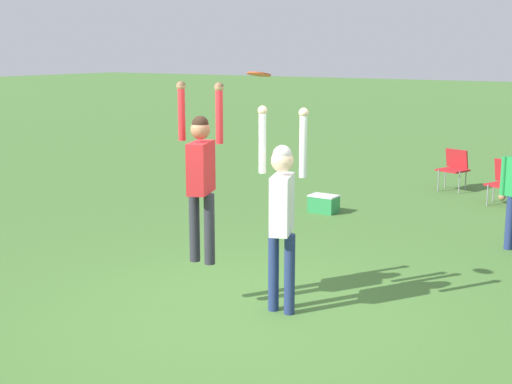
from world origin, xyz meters
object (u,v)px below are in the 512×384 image
cooler_box (324,204)px  person_jumping (201,169)px  camping_chair_1 (454,166)px  person_defending (282,204)px  camping_chair_2 (504,179)px  frisbee (259,74)px

cooler_box → person_jumping: bearing=-78.1°
camping_chair_1 → person_jumping: bearing=106.0°
camping_chair_1 → person_defending: bearing=112.1°
person_defending → cooler_box: bearing=-177.9°
person_defending → camping_chair_2: (0.62, 7.14, -0.76)m
frisbee → camping_chair_2: 7.58m
camping_chair_2 → cooler_box: (-2.53, -2.47, -0.32)m
person_jumping → person_defending: size_ratio=0.88×
person_defending → frisbee: bearing=-93.3°
person_defending → frisbee: frisbee is taller
person_jumping → cooler_box: (-1.05, 4.99, -1.43)m
camping_chair_1 → camping_chair_2: 1.48m
camping_chair_1 → camping_chair_2: size_ratio=1.00×
person_jumping → camping_chair_1: (0.26, 8.30, -1.08)m
camping_chair_1 → cooler_box: size_ratio=1.69×
camping_chair_1 → cooler_box: (-1.31, -3.31, -0.35)m
frisbee → camping_chair_1: size_ratio=0.31×
person_jumping → cooler_box: person_jumping is taller
camping_chair_2 → cooler_box: camping_chair_2 is taller
camping_chair_2 → cooler_box: size_ratio=1.69×
frisbee → person_defending: bearing=16.9°
camping_chair_2 → person_defending: bearing=106.4°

